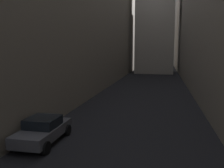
{
  "coord_description": "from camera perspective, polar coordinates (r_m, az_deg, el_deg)",
  "views": [
    {
      "loc": [
        2.14,
        12.83,
        5.19
      ],
      "look_at": [
        0.0,
        22.91,
        3.76
      ],
      "focal_mm": 38.92,
      "sensor_mm": 36.0,
      "label": 1
    }
  ],
  "objects": [
    {
      "name": "parked_car_left_far",
      "position": [
        14.42,
        -15.93,
        -10.32
      ],
      "size": [
        2.02,
        4.11,
        1.46
      ],
      "rotation": [
        0.0,
        0.0,
        1.57
      ],
      "color": "#4C4C51",
      "rests_on": "ground"
    },
    {
      "name": "building_block_left",
      "position": [
        39.91,
        -8.78,
        13.8
      ],
      "size": [
        12.6,
        108.0,
        18.7
      ],
      "primitive_type": "cube",
      "color": "#756B5B",
      "rests_on": "ground"
    },
    {
      "name": "ground_plane",
      "position": [
        35.61,
        8.41,
        -0.56
      ],
      "size": [
        264.0,
        264.0,
        0.0
      ],
      "primitive_type": "plane",
      "color": "black"
    }
  ]
}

